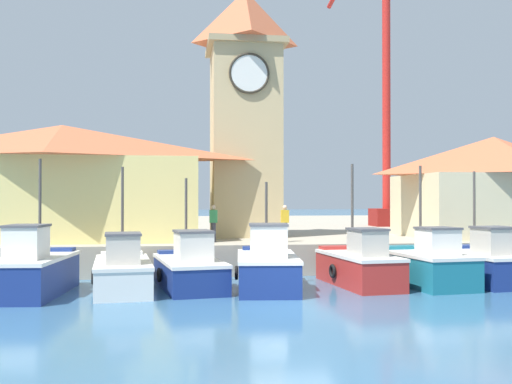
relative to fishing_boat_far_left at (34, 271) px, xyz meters
name	(u,v)px	position (x,y,z in m)	size (l,w,h in m)	color
ground_plane	(295,305)	(8.27, -2.84, -0.82)	(300.00, 300.00, 0.00)	#386689
quay_wharf	(225,233)	(8.27, 23.68, -0.17)	(120.00, 40.00, 1.30)	#A89E89
fishing_boat_far_left	(34,271)	(0.00, 0.00, 0.00)	(2.30, 4.74, 4.58)	navy
fishing_boat_left_outer	(122,271)	(2.84, 0.56, -0.12)	(2.40, 5.15, 4.36)	silver
fishing_boat_left_inner	(189,268)	(5.16, 0.92, -0.12)	(2.75, 5.23, 3.97)	navy
fishing_boat_mid_left	(267,267)	(7.89, 0.30, -0.03)	(2.55, 5.01, 3.82)	navy
fishing_boat_center	(359,265)	(11.37, 0.69, -0.07)	(2.26, 4.76, 4.53)	#AD2823
fishing_boat_mid_right	(428,265)	(13.86, 0.27, -0.05)	(2.49, 4.29, 4.45)	#196B7F
fishing_boat_right_inner	(484,263)	(16.26, 0.69, -0.07)	(2.51, 4.59, 4.28)	navy
clock_tower	(245,106)	(8.13, 9.42, 7.08)	(3.87, 3.87, 14.10)	tan
warehouse_left	(62,181)	(-0.50, 7.52, 3.17)	(12.63, 5.68, 5.27)	#E5D17A
warehouse_right	(494,185)	(20.44, 7.41, 3.04)	(8.96, 6.52, 5.00)	beige
port_crane_near	(384,102)	(18.97, 19.35, 9.06)	(3.09, 10.26, 22.83)	maroon
dock_worker_near_tower	(213,223)	(6.30, 5.56, 1.32)	(0.34, 0.22, 1.62)	#33333D
dock_worker_along_quay	(285,223)	(9.43, 5.25, 1.32)	(0.34, 0.22, 1.62)	#33333D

